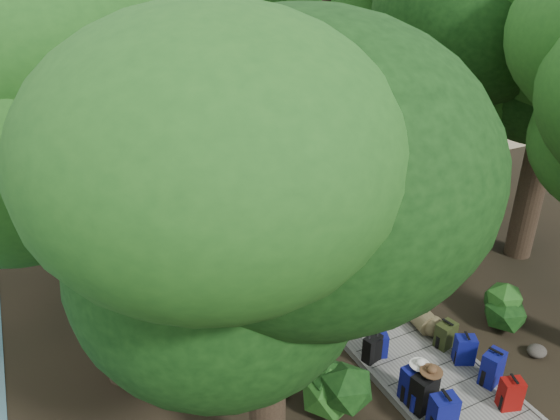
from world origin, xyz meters
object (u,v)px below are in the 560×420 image
backpack_right_b (493,366)px  backpack_right_d (446,334)px  sun_lounger (282,125)px  duffel_right_black (409,304)px  suitcase_on_boardwalk (372,349)px  duffel_right_khaki (421,317)px  backpack_left_d (378,343)px  backpack_left_a (443,412)px  backpack_left_c (413,382)px  backpack_right_a (511,392)px  lone_suitcase_on_sand (223,159)px  kayak (118,154)px  backpack_right_c (465,348)px  backpack_left_b (424,391)px

backpack_right_b → backpack_right_d: 1.12m
backpack_right_b → sun_lounger: backpack_right_b is taller
duffel_right_black → suitcase_on_boardwalk: suitcase_on_boardwalk is taller
duffel_right_khaki → backpack_left_d: bearing=-160.2°
backpack_left_a → backpack_left_c: 0.75m
backpack_right_a → lone_suitcase_on_sand: size_ratio=0.90×
kayak → backpack_left_a: bearing=-96.8°
backpack_left_a → sun_lounger: 15.45m
backpack_right_a → backpack_right_b: (0.15, 0.56, 0.04)m
backpack_left_c → backpack_left_d: size_ratio=1.36×
lone_suitcase_on_sand → kayak: size_ratio=0.22×
duffel_right_khaki → backpack_right_a: bearing=-85.0°
backpack_left_c → lone_suitcase_on_sand: 11.41m
backpack_right_d → suitcase_on_boardwalk: 1.54m
kayak → backpack_right_a: bearing=-91.8°
backpack_left_a → lone_suitcase_on_sand: backpack_left_a is taller
backpack_right_a → duffel_right_khaki: backpack_right_a is taller
sun_lounger → kayak: bearing=161.3°
backpack_left_a → kayak: (-2.14, 14.75, -0.33)m
backpack_right_d → sun_lounger: 13.57m
backpack_left_a → backpack_right_b: size_ratio=1.07×
lone_suitcase_on_sand → sun_lounger: size_ratio=0.36×
backpack_right_d → suitcase_on_boardwalk: backpack_right_d is taller
lone_suitcase_on_sand → backpack_left_a: bearing=-106.3°
backpack_left_d → kayak: bearing=120.7°
backpack_left_c → backpack_right_b: 1.53m
backpack_right_b → backpack_right_d: size_ratio=1.26×
backpack_left_d → suitcase_on_boardwalk: size_ratio=0.98×
backpack_right_c → duffel_right_black: (0.04, 1.67, -0.11)m
suitcase_on_boardwalk → kayak: suitcase_on_boardwalk is taller
backpack_right_d → sun_lounger: backpack_right_d is taller
backpack_right_a → duffel_right_khaki: 2.36m
backpack_right_c → duffel_right_khaki: 1.19m
duffel_right_black → lone_suitcase_on_sand: (-0.57, 9.40, 0.05)m
backpack_right_a → backpack_right_b: backpack_right_b is taller
backpack_left_a → suitcase_on_boardwalk: size_ratio=1.40×
backpack_left_a → lone_suitcase_on_sand: bearing=96.4°
suitcase_on_boardwalk → lone_suitcase_on_sand: size_ratio=0.78×
duffel_right_khaki → lone_suitcase_on_sand: lone_suitcase_on_sand is taller
backpack_left_b → backpack_right_a: (1.33, -0.63, -0.07)m
duffel_right_khaki → backpack_right_b: bearing=-80.7°
backpack_left_a → backpack_left_c: (0.01, 0.75, -0.02)m
backpack_right_a → kayak: bearing=121.6°
backpack_right_d → suitcase_on_boardwalk: bearing=157.8°
lone_suitcase_on_sand → kayak: 4.04m
backpack_left_a → backpack_left_c: size_ratio=1.05×
backpack_right_d → lone_suitcase_on_sand: bearing=81.1°
backpack_left_d → backpack_right_d: bearing=5.4°
backpack_left_c → duffel_right_black: size_ratio=1.15×
backpack_right_a → backpack_right_b: 0.58m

